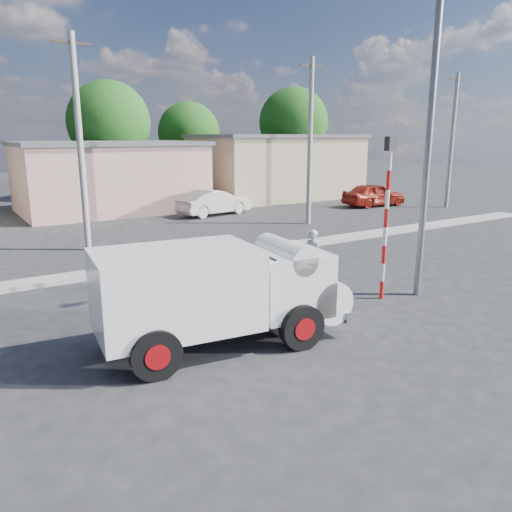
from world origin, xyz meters
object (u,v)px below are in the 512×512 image
cyclist (313,265)px  car_red (374,195)px  car_cream (214,202)px  bicycle (312,274)px  traffic_pole (387,205)px  streetlight (427,112)px  truck (224,290)px

cyclist → car_red: (14.49, 11.70, -0.02)m
car_red → car_cream: bearing=80.3°
bicycle → traffic_pole: traffic_pole is taller
cyclist → traffic_pole: 2.72m
streetlight → car_red: bearing=47.7°
streetlight → cyclist: bearing=136.5°
car_cream → traffic_pole: size_ratio=0.99×
car_cream → streetlight: 16.66m
cyclist → streetlight: size_ratio=0.17×
bicycle → cyclist: (0.00, 0.00, 0.27)m
truck → cyclist: bearing=33.4°
streetlight → traffic_pole: bearing=162.3°
car_red → streetlight: size_ratio=0.47×
truck → bicycle: bearing=33.4°
cyclist → car_cream: 14.65m
truck → streetlight: bearing=7.5°
traffic_pole → streetlight: 2.56m
cyclist → car_cream: size_ratio=0.35×
cyclist → car_red: bearing=-66.5°
car_red → cyclist: bearing=132.0°
cyclist → streetlight: streetlight is taller
cyclist → traffic_pole: traffic_pole is taller
bicycle → car_red: bearing=-66.5°
car_red → streetlight: 18.94m
truck → bicycle: (4.04, 1.99, -0.74)m
bicycle → car_red: size_ratio=0.42×
car_cream → bicycle: bearing=153.6°
traffic_pole → streetlight: (0.94, -0.30, 2.37)m
truck → streetlight: streetlight is taller
traffic_pole → car_red: bearing=45.0°
car_cream → streetlight: (-2.21, -15.96, 4.25)m
car_red → traffic_pole: 18.99m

